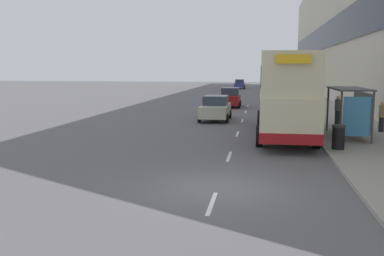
% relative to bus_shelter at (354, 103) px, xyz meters
% --- Properties ---
extents(ground_plane, '(220.00, 220.00, 0.00)m').
position_rel_bus_shelter_xyz_m(ground_plane, '(-5.77, -9.65, -1.88)').
color(ground_plane, '#5B595B').
extents(pavement, '(5.00, 93.00, 0.14)m').
position_rel_bus_shelter_xyz_m(pavement, '(0.73, 28.85, -1.81)').
color(pavement, gray).
rests_on(pavement, ground_plane).
extents(terrace_facade, '(3.10, 93.00, 17.05)m').
position_rel_bus_shelter_xyz_m(terrace_facade, '(4.72, 28.85, 6.65)').
color(terrace_facade, beige).
rests_on(terrace_facade, ground_plane).
extents(lane_mark_0, '(0.12, 2.00, 0.01)m').
position_rel_bus_shelter_xyz_m(lane_mark_0, '(-5.77, -11.16, -1.87)').
color(lane_mark_0, silver).
rests_on(lane_mark_0, ground_plane).
extents(lane_mark_1, '(0.12, 2.00, 0.01)m').
position_rel_bus_shelter_xyz_m(lane_mark_1, '(-5.77, -4.90, -1.87)').
color(lane_mark_1, silver).
rests_on(lane_mark_1, ground_plane).
extents(lane_mark_2, '(0.12, 2.00, 0.01)m').
position_rel_bus_shelter_xyz_m(lane_mark_2, '(-5.77, 1.36, -1.87)').
color(lane_mark_2, silver).
rests_on(lane_mark_2, ground_plane).
extents(lane_mark_3, '(0.12, 2.00, 0.01)m').
position_rel_bus_shelter_xyz_m(lane_mark_3, '(-5.77, 7.61, -1.87)').
color(lane_mark_3, silver).
rests_on(lane_mark_3, ground_plane).
extents(lane_mark_4, '(0.12, 2.00, 0.01)m').
position_rel_bus_shelter_xyz_m(lane_mark_4, '(-5.77, 13.87, -1.87)').
color(lane_mark_4, silver).
rests_on(lane_mark_4, ground_plane).
extents(lane_mark_5, '(0.12, 2.00, 0.01)m').
position_rel_bus_shelter_xyz_m(lane_mark_5, '(-5.77, 20.13, -1.87)').
color(lane_mark_5, silver).
rests_on(lane_mark_5, ground_plane).
extents(bus_shelter, '(1.60, 4.20, 2.48)m').
position_rel_bus_shelter_xyz_m(bus_shelter, '(0.00, 0.00, 0.00)').
color(bus_shelter, '#4C4C51').
rests_on(bus_shelter, ground_plane).
extents(double_decker_bus_near, '(2.85, 11.25, 4.30)m').
position_rel_bus_shelter_xyz_m(double_decker_bus_near, '(-3.30, 1.04, 0.41)').
color(double_decker_bus_near, beige).
rests_on(double_decker_bus_near, ground_plane).
extents(car_0, '(1.96, 4.42, 1.71)m').
position_rel_bus_shelter_xyz_m(car_0, '(-8.41, 57.17, -1.02)').
color(car_0, navy).
rests_on(car_0, ground_plane).
extents(car_1, '(1.99, 3.93, 1.83)m').
position_rel_bus_shelter_xyz_m(car_1, '(-7.39, 18.20, -0.98)').
color(car_1, maroon).
rests_on(car_1, ground_plane).
extents(car_2, '(2.04, 4.52, 1.72)m').
position_rel_bus_shelter_xyz_m(car_2, '(-7.65, 7.60, -1.02)').
color(car_2, '#B7B799').
rests_on(car_2, ground_plane).
extents(pedestrian_at_shelter, '(0.36, 0.36, 1.82)m').
position_rel_bus_shelter_xyz_m(pedestrian_at_shelter, '(0.15, 5.20, -0.81)').
color(pedestrian_at_shelter, '#23232D').
rests_on(pedestrian_at_shelter, ground_plane).
extents(pedestrian_1, '(0.33, 0.33, 1.68)m').
position_rel_bus_shelter_xyz_m(pedestrian_1, '(2.03, 2.54, -0.88)').
color(pedestrian_1, '#23232D').
rests_on(pedestrian_1, ground_plane).
extents(pedestrian_2, '(0.33, 0.33, 1.66)m').
position_rel_bus_shelter_xyz_m(pedestrian_2, '(0.44, 3.94, -0.89)').
color(pedestrian_2, '#23232D').
rests_on(pedestrian_2, ground_plane).
extents(litter_bin, '(0.55, 0.55, 1.05)m').
position_rel_bus_shelter_xyz_m(litter_bin, '(-1.22, -3.24, -1.21)').
color(litter_bin, black).
rests_on(litter_bin, ground_plane).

